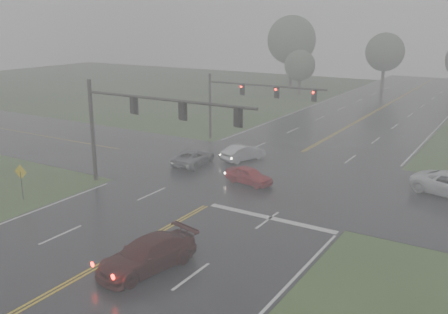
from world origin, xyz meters
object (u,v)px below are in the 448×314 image
Objects in this scene: car_grey at (194,165)px; sedan_silver at (243,160)px; signal_gantry_near at (136,116)px; sedan_maroon at (148,269)px; sedan_red at (249,184)px; signal_gantry_far at (243,96)px.

sedan_silver is at bearing -136.15° from car_grey.
sedan_maroon is at bearing -47.13° from signal_gantry_near.
sedan_silver is 12.05m from signal_gantry_near.
sedan_red is at bearing 157.65° from car_grey.
sedan_maroon reaches higher than car_grey.
signal_gantry_near reaches higher than sedan_maroon.
signal_gantry_far is (-8.64, 24.74, 4.63)m from sedan_maroon.
sedan_silver is at bearing 75.83° from signal_gantry_near.
signal_gantry_near reaches higher than signal_gantry_far.
signal_gantry_near is at bearing -88.38° from signal_gantry_far.
car_grey is at bearing 130.26° from sedan_maroon.
sedan_red is 9.63m from signal_gantry_near.
sedan_red is 6.31m from sedan_silver.
car_grey is at bearing -88.59° from signal_gantry_far.
signal_gantry_far is at bearing 41.16° from sedan_red.
signal_gantry_far reaches higher than sedan_maroon.
sedan_maroon is 1.42× the size of sedan_red.
sedan_red is 0.91× the size of sedan_silver.
sedan_red is 0.30× the size of signal_gantry_far.
sedan_silver is (-3.47, 5.28, 0.00)m from sedan_red.
signal_gantry_near reaches higher than car_grey.
signal_gantry_far is (-0.45, 15.92, -0.71)m from signal_gantry_near.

